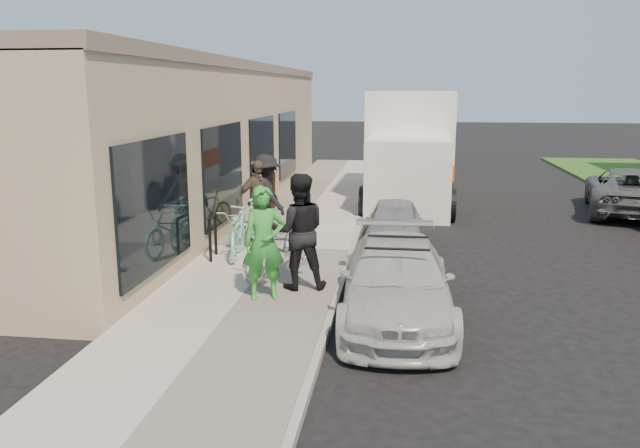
{
  "coord_description": "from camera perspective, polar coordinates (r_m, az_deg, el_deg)",
  "views": [
    {
      "loc": [
        0.59,
        -9.77,
        3.48
      ],
      "look_at": [
        -0.9,
        1.36,
        1.05
      ],
      "focal_mm": 35.0,
      "sensor_mm": 36.0,
      "label": 1
    }
  ],
  "objects": [
    {
      "name": "man_standing",
      "position": [
        10.51,
        -1.97,
        -0.68
      ],
      "size": [
        1.1,
        0.94,
        1.97
      ],
      "primitive_type": "imported",
      "rotation": [
        0.0,
        0.0,
        3.37
      ],
      "color": "black",
      "rests_on": "sidewalk"
    },
    {
      "name": "moving_truck",
      "position": [
        20.14,
        8.19,
        6.5
      ],
      "size": [
        2.73,
        7.0,
        3.42
      ],
      "rotation": [
        0.0,
        0.0,
        -0.02
      ],
      "color": "white",
      "rests_on": "ground"
    },
    {
      "name": "sedan_silver",
      "position": [
        14.23,
        6.79,
        0.13
      ],
      "size": [
        1.26,
        3.07,
        1.04
      ],
      "primitive_type": "imported",
      "rotation": [
        0.0,
        0.0,
        -0.01
      ],
      "color": "#9C9CA1",
      "rests_on": "ground"
    },
    {
      "name": "bystander_b",
      "position": [
        14.03,
        -5.74,
        2.17
      ],
      "size": [
        1.06,
        1.05,
        1.8
      ],
      "primitive_type": "imported",
      "rotation": [
        0.0,
        0.0,
        0.77
      ],
      "color": "brown",
      "rests_on": "sidewalk"
    },
    {
      "name": "sandwich_board",
      "position": [
        17.86,
        -5.19,
        3.18
      ],
      "size": [
        0.8,
        0.8,
        1.06
      ],
      "rotation": [
        0.0,
        0.0,
        0.29
      ],
      "color": "#311B0D",
      "rests_on": "sidewalk"
    },
    {
      "name": "bystander_a",
      "position": [
        14.21,
        -4.98,
        2.53
      ],
      "size": [
        1.38,
        1.35,
        1.9
      ],
      "primitive_type": "imported",
      "rotation": [
        0.0,
        0.0,
        2.39
      ],
      "color": "black",
      "rests_on": "sidewalk"
    },
    {
      "name": "bike_rack",
      "position": [
        12.65,
        -9.79,
        -0.78
      ],
      "size": [
        0.12,
        0.62,
        0.87
      ],
      "rotation": [
        0.0,
        0.0,
        0.11
      ],
      "color": "black",
      "rests_on": "sidewalk"
    },
    {
      "name": "sedan_white",
      "position": [
        9.67,
        6.99,
        -5.22
      ],
      "size": [
        1.82,
        4.17,
        1.23
      ],
      "rotation": [
        0.0,
        0.0,
        0.04
      ],
      "color": "beige",
      "rests_on": "ground"
    },
    {
      "name": "storefront",
      "position": [
        18.74,
        -10.63,
        7.86
      ],
      "size": [
        3.6,
        20.0,
        4.22
      ],
      "color": "tan",
      "rests_on": "ground"
    },
    {
      "name": "far_car_gray",
      "position": [
        19.83,
        26.4,
        2.74
      ],
      "size": [
        3.17,
        5.07,
        1.31
      ],
      "primitive_type": "imported",
      "rotation": [
        0.0,
        0.0,
        2.91
      ],
      "color": "#515355",
      "rests_on": "ground"
    },
    {
      "name": "woman_rider",
      "position": [
        10.03,
        -5.13,
        -1.74
      ],
      "size": [
        0.77,
        0.62,
        1.84
      ],
      "primitive_type": "imported",
      "rotation": [
        0.0,
        0.0,
        0.3
      ],
      "color": "green",
      "rests_on": "sidewalk"
    },
    {
      "name": "cruiser_bike_c",
      "position": [
        15.19,
        -5.52,
        1.24
      ],
      "size": [
        1.03,
        1.54,
        0.91
      ],
      "primitive_type": "imported",
      "rotation": [
        0.0,
        0.0,
        0.45
      ],
      "color": "gold",
      "rests_on": "sidewalk"
    },
    {
      "name": "tandem_bike",
      "position": [
        11.31,
        -3.75,
        -2.06
      ],
      "size": [
        1.49,
        2.19,
        1.09
      ],
      "primitive_type": "imported",
      "rotation": [
        0.0,
        0.0,
        -0.41
      ],
      "color": "silver",
      "rests_on": "sidewalk"
    },
    {
      "name": "cruiser_bike_b",
      "position": [
        12.84,
        -7.66,
        -0.64
      ],
      "size": [
        1.02,
        1.99,
        1.0
      ],
      "primitive_type": "imported",
      "rotation": [
        0.0,
        0.0,
        0.2
      ],
      "color": "#98E3C7",
      "rests_on": "sidewalk"
    },
    {
      "name": "ground",
      "position": [
        10.38,
        3.96,
        -7.4
      ],
      "size": [
        120.0,
        120.0,
        0.0
      ],
      "primitive_type": "plane",
      "color": "black",
      "rests_on": "ground"
    },
    {
      "name": "curb",
      "position": [
        13.26,
        2.87,
        -2.73
      ],
      "size": [
        0.12,
        34.0,
        0.13
      ],
      "primitive_type": "cube",
      "color": "#9A968C",
      "rests_on": "ground"
    },
    {
      "name": "sidewalk",
      "position": [
        13.46,
        -3.72,
        -2.46
      ],
      "size": [
        3.0,
        34.0,
        0.15
      ],
      "primitive_type": "cube",
      "color": "#B1ACA0",
      "rests_on": "ground"
    },
    {
      "name": "cruiser_bike_a",
      "position": [
        13.48,
        -6.64,
        0.03
      ],
      "size": [
        0.65,
        1.72,
        1.01
      ],
      "primitive_type": "imported",
      "rotation": [
        0.0,
        0.0,
        -0.11
      ],
      "color": "#98E3C7",
      "rests_on": "sidewalk"
    }
  ]
}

